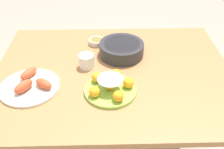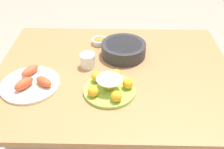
% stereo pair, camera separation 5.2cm
% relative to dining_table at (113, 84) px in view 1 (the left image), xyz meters
% --- Properties ---
extents(dining_table, '(1.29, 0.99, 0.75)m').
position_rel_dining_table_xyz_m(dining_table, '(0.00, 0.00, 0.00)').
color(dining_table, '#A87547').
rests_on(dining_table, ground_plane).
extents(cake_plate, '(0.26, 0.26, 0.09)m').
position_rel_dining_table_xyz_m(cake_plate, '(-0.02, -0.17, 0.13)').
color(cake_plate, '#99CC4C').
rests_on(cake_plate, dining_table).
extents(serving_bowl, '(0.26, 0.26, 0.08)m').
position_rel_dining_table_xyz_m(serving_bowl, '(0.05, 0.16, 0.14)').
color(serving_bowl, '#2D2D33').
rests_on(serving_bowl, dining_table).
extents(sauce_bowl, '(0.10, 0.10, 0.03)m').
position_rel_dining_table_xyz_m(sauce_bowl, '(-0.10, 0.29, 0.11)').
color(sauce_bowl, beige).
rests_on(sauce_bowl, dining_table).
extents(seafood_platter, '(0.30, 0.30, 0.07)m').
position_rel_dining_table_xyz_m(seafood_platter, '(-0.42, -0.13, 0.11)').
color(seafood_platter, silver).
rests_on(seafood_platter, dining_table).
extents(cup_far, '(0.08, 0.08, 0.08)m').
position_rel_dining_table_xyz_m(cup_far, '(-0.15, 0.04, 0.13)').
color(cup_far, white).
rests_on(cup_far, dining_table).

